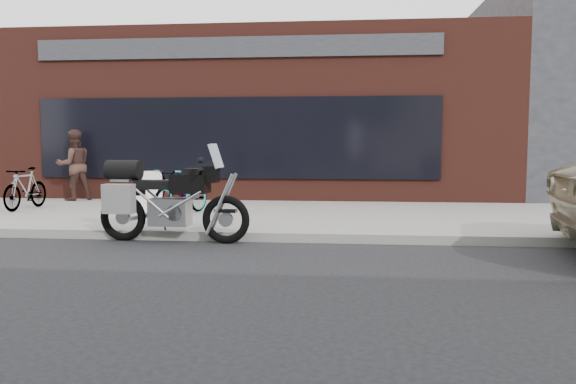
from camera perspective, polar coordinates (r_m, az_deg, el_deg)
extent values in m
plane|color=black|center=(5.04, -2.58, -13.24)|extent=(120.00, 120.00, 0.00)
cube|color=gray|center=(11.85, 2.30, -2.28)|extent=(44.00, 6.00, 0.15)
cube|color=#4F2119|center=(18.94, -2.50, 7.04)|extent=(14.00, 10.00, 4.50)
cube|color=black|center=(13.97, -5.45, 5.49)|extent=(10.00, 0.08, 2.00)
cube|color=#28282D|center=(14.16, -5.52, 14.43)|extent=(10.00, 0.08, 0.50)
torus|color=black|center=(9.46, -16.42, -2.48)|extent=(0.77, 0.17, 0.77)
torus|color=black|center=(8.86, -6.33, -2.80)|extent=(0.77, 0.17, 0.77)
cube|color=#B7B7BC|center=(9.13, -11.89, -2.00)|extent=(0.65, 0.38, 0.43)
cube|color=black|center=(8.97, -9.89, 0.85)|extent=(0.59, 0.40, 0.30)
cube|color=black|center=(9.17, -13.27, 0.74)|extent=(0.65, 0.36, 0.14)
cube|color=black|center=(9.34, -15.54, 0.20)|extent=(0.36, 0.27, 0.16)
cube|color=black|center=(8.85, -7.81, 1.79)|extent=(0.22, 0.29, 0.25)
cube|color=silver|center=(8.82, -7.33, 3.64)|extent=(0.18, 0.35, 0.38)
cylinder|color=black|center=(8.87, -8.31, 2.31)|extent=(0.08, 0.80, 0.03)
cube|color=#B7B7BC|center=(9.39, -16.32, 1.18)|extent=(0.34, 0.36, 0.03)
cube|color=slate|center=(9.12, -16.82, -0.67)|extent=(0.49, 0.23, 0.46)
cylinder|color=black|center=(9.38, -16.34, 2.16)|extent=(0.57, 0.35, 0.32)
cylinder|color=#B7B7BC|center=(9.48, -14.07, -2.27)|extent=(0.64, 0.13, 0.22)
imported|color=gray|center=(11.33, -10.70, 0.00)|extent=(1.14, 1.84, 0.91)
imported|color=gray|center=(13.29, -25.11, 0.32)|extent=(0.51, 1.52, 0.90)
cube|color=white|center=(11.90, -13.97, 0.02)|extent=(0.58, 0.39, 0.85)
cube|color=white|center=(12.13, -13.87, 0.11)|extent=(0.58, 0.39, 0.85)
imported|color=#452C25|center=(14.92, -20.92, 2.57)|extent=(1.08, 1.07, 1.76)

